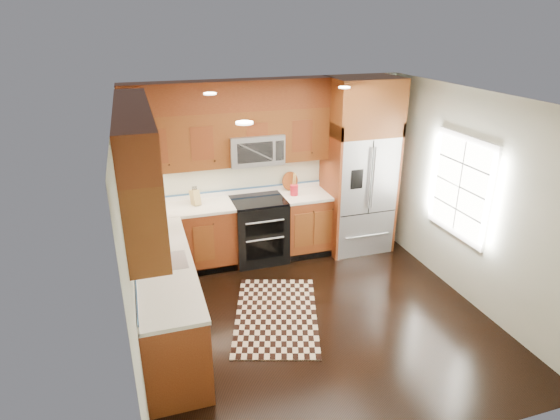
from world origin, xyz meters
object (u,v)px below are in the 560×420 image
object	(u,v)px
refrigerator	(359,167)
rug	(276,315)
utensil_crock	(294,188)
range	(259,230)
knife_block	(195,197)

from	to	relation	value
refrigerator	rug	size ratio (longest dim) A/B	1.60
utensil_crock	refrigerator	bearing A→B (deg)	-4.22
range	utensil_crock	xyz separation A→B (m)	(0.55, 0.04, 0.58)
refrigerator	knife_block	distance (m)	2.45
range	refrigerator	xyz separation A→B (m)	(1.55, -0.04, 0.83)
range	knife_block	distance (m)	1.06
utensil_crock	range	bearing A→B (deg)	-176.31
refrigerator	knife_block	size ratio (longest dim) A/B	9.62
range	rug	bearing A→B (deg)	-97.36
range	utensil_crock	distance (m)	0.80
refrigerator	rug	distance (m)	2.60
range	knife_block	world-z (taller)	knife_block
range	knife_block	bearing A→B (deg)	174.10
knife_block	utensil_crock	world-z (taller)	utensil_crock
rug	utensil_crock	distance (m)	1.98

